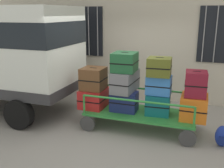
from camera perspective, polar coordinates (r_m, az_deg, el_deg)
ground_plane at (r=6.41m, az=1.48°, el=-8.46°), size 40.00×40.00×0.00m
building_wall at (r=8.03m, az=6.66°, el=14.56°), size 12.00×0.38×5.00m
luggage_cart at (r=6.05m, az=6.15°, el=-6.63°), size 2.50×1.11×0.40m
cart_railing at (r=5.90m, az=6.26°, el=-2.79°), size 2.40×0.97×0.44m
suitcase_left_bottom at (r=6.30m, az=-3.88°, el=-2.99°), size 0.58×0.72×0.44m
suitcase_left_middle at (r=6.14m, az=-4.05°, el=1.17°), size 0.53×0.55×0.52m
suitcase_midleft_bottom at (r=6.01m, az=2.63°, el=-3.75°), size 0.61×0.40×0.46m
suitcase_midleft_middle at (r=5.93m, az=2.84°, el=0.66°), size 0.49×0.87×0.47m
suitcase_midleft_top at (r=5.78m, az=2.76°, el=4.80°), size 0.52×0.59×0.42m
suitcase_center_bottom at (r=5.91m, az=9.89°, el=-4.31°), size 0.56×0.50×0.46m
suitcase_center_middle at (r=5.78m, az=10.08°, el=-0.21°), size 0.54×0.37×0.42m
suitcase_center_top at (r=5.64m, az=10.20°, el=3.68°), size 0.51×0.48×0.40m
suitcase_midright_bottom at (r=5.83m, az=17.27°, el=-4.79°), size 0.55×0.63×0.51m
suitcase_midright_middle at (r=5.65m, az=17.66°, el=0.06°), size 0.46×0.51×0.52m
backpack at (r=5.72m, az=22.74°, el=-10.40°), size 0.27×0.22×0.44m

